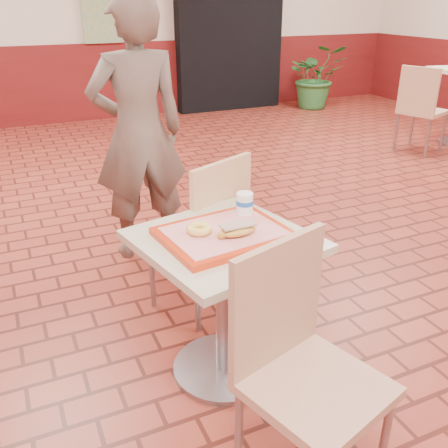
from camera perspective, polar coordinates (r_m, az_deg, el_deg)
name	(u,v)px	position (r m, az deg, el deg)	size (l,w,h in m)	color
room_shell	(422,13)	(2.90, 21.67, 21.54)	(8.01, 10.01, 3.01)	maroon
wainscot_band	(393,198)	(3.09, 18.80, 2.88)	(8.00, 10.00, 1.00)	#5D1212
corridor_doorway	(230,32)	(7.68, 0.64, 21.14)	(1.60, 0.22, 2.20)	black
main_table	(224,284)	(2.14, 0.00, -6.91)	(0.65, 0.65, 0.68)	#BEB699
chair_main_front	(300,359)	(1.71, 8.64, -14.98)	(0.51, 0.51, 0.89)	tan
chair_main_back	(206,229)	(2.56, -2.06, -0.62)	(0.53, 0.53, 0.87)	#E1B887
customer	(139,133)	(3.15, -9.74, 10.21)	(0.59, 0.39, 1.62)	#66584F
serving_tray	(224,234)	(2.02, 0.00, -1.16)	(0.49, 0.38, 0.03)	red
ring_donut	(199,229)	(1.99, -2.84, -0.55)	(0.11, 0.11, 0.03)	#F3CD58
long_john_donut	(237,230)	(1.97, 1.47, -0.71)	(0.17, 0.08, 0.05)	gold
paper_cup	(245,203)	(2.16, 2.37, 2.41)	(0.07, 0.07, 0.09)	white
chair_second_left	(421,105)	(5.84, 21.56, 12.51)	(0.54, 0.54, 0.92)	tan
potted_plant	(316,76)	(7.92, 10.48, 16.25)	(0.84, 0.73, 0.93)	#2C6E31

